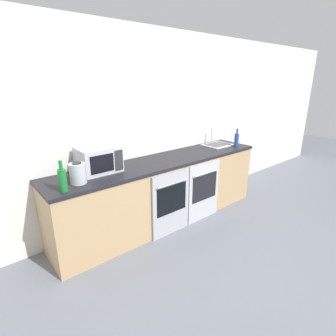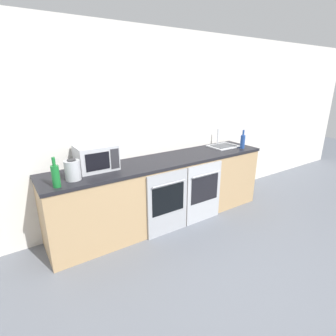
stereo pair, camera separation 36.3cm
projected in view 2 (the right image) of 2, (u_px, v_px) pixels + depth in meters
The scene contains 10 objects.
ground_plane at pixel (250, 287), 2.59m from camera, with size 16.00×16.00×0.00m, color slate.
wall_back at pixel (150, 127), 3.70m from camera, with size 10.00×0.06×2.60m.
counter_back at pixel (163, 190), 3.70m from camera, with size 3.19×0.66×0.92m.
oven_left at pixel (168, 203), 3.36m from camera, with size 0.59×0.06×0.86m.
oven_right at pixel (204, 193), 3.68m from camera, with size 0.59×0.06×0.86m.
microwave at pixel (96, 157), 3.11m from camera, with size 0.46×0.35×0.30m.
bottle_green at pixel (56, 175), 2.60m from camera, with size 0.08×0.08×0.31m.
bottle_blue at pixel (243, 141), 4.10m from camera, with size 0.07×0.07×0.29m.
kettle at pixel (73, 170), 2.80m from camera, with size 0.17×0.17×0.23m.
sink at pixel (223, 146), 4.23m from camera, with size 0.45×0.36×0.26m.
Camera 2 is at (-1.83, -1.28, 1.94)m, focal length 28.00 mm.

